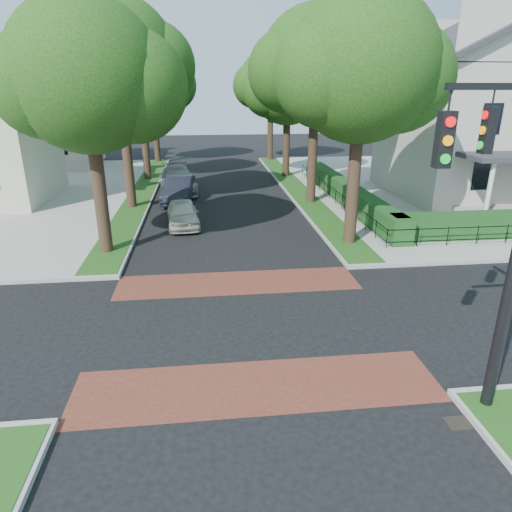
# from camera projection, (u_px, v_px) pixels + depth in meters

# --- Properties ---
(ground) EXTENTS (120.00, 120.00, 0.00)m
(ground) POSITION_uv_depth(u_px,v_px,m) (246.00, 324.00, 14.23)
(ground) COLOR black
(ground) RESTS_ON ground
(sidewalk_ne) EXTENTS (30.00, 30.00, 0.15)m
(sidewalk_ne) POSITION_uv_depth(u_px,v_px,m) (482.00, 185.00, 33.97)
(sidewalk_ne) COLOR gray
(sidewalk_ne) RESTS_ON ground
(crosswalk_far) EXTENTS (9.00, 2.20, 0.01)m
(crosswalk_far) POSITION_uv_depth(u_px,v_px,m) (238.00, 283.00, 17.20)
(crosswalk_far) COLOR brown
(crosswalk_far) RESTS_ON ground
(crosswalk_near) EXTENTS (9.00, 2.20, 0.01)m
(crosswalk_near) POSITION_uv_depth(u_px,v_px,m) (258.00, 386.00, 11.24)
(crosswalk_near) COLOR brown
(crosswalk_near) RESTS_ON ground
(storm_drain) EXTENTS (0.65, 0.45, 0.01)m
(storm_drain) POSITION_uv_depth(u_px,v_px,m) (461.00, 423.00, 10.03)
(storm_drain) COLOR black
(storm_drain) RESTS_ON ground
(grass_strip_ne) EXTENTS (1.60, 29.80, 0.02)m
(grass_strip_ne) POSITION_uv_depth(u_px,v_px,m) (296.00, 188.00, 32.53)
(grass_strip_ne) COLOR #223E11
(grass_strip_ne) RESTS_ON sidewalk_ne
(grass_strip_nw) EXTENTS (1.60, 29.80, 0.02)m
(grass_strip_nw) POSITION_uv_depth(u_px,v_px,m) (142.00, 192.00, 31.38)
(grass_strip_nw) COLOR #223E11
(grass_strip_nw) RESTS_ON sidewalk_nw
(tree_right_near) EXTENTS (7.75, 6.67, 10.66)m
(tree_right_near) POSITION_uv_depth(u_px,v_px,m) (363.00, 69.00, 18.90)
(tree_right_near) COLOR black
(tree_right_near) RESTS_ON sidewalk_ne
(tree_right_mid) EXTENTS (8.25, 7.09, 11.22)m
(tree_right_mid) POSITION_uv_depth(u_px,v_px,m) (317.00, 67.00, 26.24)
(tree_right_mid) COLOR black
(tree_right_mid) RESTS_ON sidewalk_ne
(tree_right_far) EXTENTS (7.25, 6.23, 9.74)m
(tree_right_far) POSITION_uv_depth(u_px,v_px,m) (288.00, 87.00, 34.97)
(tree_right_far) COLOR black
(tree_right_far) RESTS_ON sidewalk_ne
(tree_right_back) EXTENTS (7.50, 6.45, 10.20)m
(tree_right_back) POSITION_uv_depth(u_px,v_px,m) (271.00, 83.00, 43.23)
(tree_right_back) COLOR black
(tree_right_back) RESTS_ON sidewalk_ne
(tree_left_near) EXTENTS (7.50, 6.45, 10.20)m
(tree_left_near) POSITION_uv_depth(u_px,v_px,m) (90.00, 78.00, 17.85)
(tree_left_near) COLOR black
(tree_left_near) RESTS_ON sidewalk_nw
(tree_left_mid) EXTENTS (8.00, 6.88, 11.48)m
(tree_left_mid) POSITION_uv_depth(u_px,v_px,m) (121.00, 59.00, 24.93)
(tree_left_mid) COLOR black
(tree_left_mid) RESTS_ON sidewalk_nw
(tree_left_far) EXTENTS (7.00, 6.02, 9.86)m
(tree_left_far) POSITION_uv_depth(u_px,v_px,m) (142.00, 84.00, 33.72)
(tree_left_far) COLOR black
(tree_left_far) RESTS_ON sidewalk_nw
(tree_left_back) EXTENTS (7.75, 6.66, 10.44)m
(tree_left_back) POSITION_uv_depth(u_px,v_px,m) (154.00, 81.00, 42.01)
(tree_left_back) COLOR black
(tree_left_back) RESTS_ON sidewalk_nw
(hedge_main_road) EXTENTS (1.00, 18.00, 1.20)m
(hedge_main_road) POSITION_uv_depth(u_px,v_px,m) (345.00, 191.00, 28.75)
(hedge_main_road) COLOR #164018
(hedge_main_road) RESTS_ON sidewalk_ne
(fence_main_road) EXTENTS (0.06, 18.00, 0.90)m
(fence_main_road) POSITION_uv_depth(u_px,v_px,m) (333.00, 194.00, 28.72)
(fence_main_road) COLOR black
(fence_main_road) RESTS_ON sidewalk_ne
(house_victorian) EXTENTS (13.00, 13.05, 12.48)m
(house_victorian) POSITION_uv_depth(u_px,v_px,m) (497.00, 102.00, 28.81)
(house_victorian) COLOR beige
(house_victorian) RESTS_ON sidewalk_ne
(house_left_far) EXTENTS (10.00, 9.00, 10.14)m
(house_left_far) POSITION_uv_depth(u_px,v_px,m) (39.00, 109.00, 40.61)
(house_left_far) COLOR beige
(house_left_far) RESTS_ON sidewalk_nw
(traffic_signal) EXTENTS (2.17, 2.00, 8.00)m
(traffic_signal) POSITION_uv_depth(u_px,v_px,m) (511.00, 208.00, 8.99)
(traffic_signal) COLOR black
(traffic_signal) RESTS_ON sidewalk_se
(parked_car_front) EXTENTS (1.94, 4.09, 1.35)m
(parked_car_front) POSITION_uv_depth(u_px,v_px,m) (183.00, 214.00, 24.00)
(parked_car_front) COLOR beige
(parked_car_front) RESTS_ON ground
(parked_car_middle) EXTENTS (2.11, 4.94, 1.58)m
(parked_car_middle) POSITION_uv_depth(u_px,v_px,m) (179.00, 189.00, 29.10)
(parked_car_middle) COLOR black
(parked_car_middle) RESTS_ON ground
(parked_car_rear) EXTENTS (3.04, 6.05, 1.69)m
(parked_car_rear) POSITION_uv_depth(u_px,v_px,m) (178.00, 180.00, 31.74)
(parked_car_rear) COLOR gray
(parked_car_rear) RESTS_ON ground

